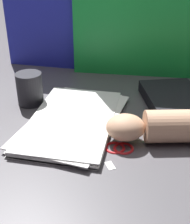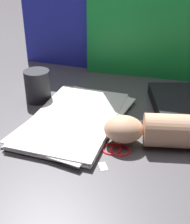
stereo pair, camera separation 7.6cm
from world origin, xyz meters
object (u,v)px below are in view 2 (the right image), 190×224
at_px(paper_stack, 75,119).
at_px(mug, 38,86).
at_px(scissors, 118,141).
at_px(hand_forearm, 181,132).
at_px(book_closed, 181,103).

height_order(paper_stack, mug, mug).
distance_m(scissors, hand_forearm, 0.15).
height_order(paper_stack, scissors, paper_stack).
xyz_separation_m(book_closed, mug, (-0.41, -0.10, 0.03)).
distance_m(paper_stack, book_closed, 0.32).
xyz_separation_m(paper_stack, scissors, (0.14, -0.05, -0.00)).
xyz_separation_m(book_closed, hand_forearm, (0.02, -0.20, 0.02)).
distance_m(scissors, mug, 0.33).
relative_size(book_closed, scissors, 1.40).
bearing_deg(mug, book_closed, 13.53).
height_order(book_closed, hand_forearm, hand_forearm).
bearing_deg(scissors, paper_stack, 160.14).
bearing_deg(book_closed, hand_forearm, -84.07).
bearing_deg(mug, paper_stack, -28.05).
distance_m(book_closed, mug, 0.43).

